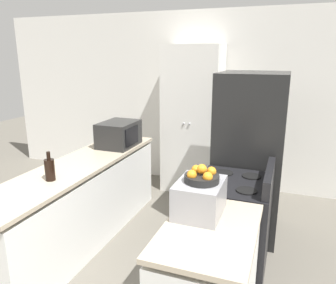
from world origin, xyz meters
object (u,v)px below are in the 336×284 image
Objects in this scene: refrigerator at (249,155)px; toaster_oven at (199,198)px; wine_bottle at (50,169)px; fruit_bowl at (202,176)px; stove at (232,226)px; pantry_cabinet at (192,120)px; microwave at (119,134)px.

refrigerator reaches higher than toaster_oven.
fruit_bowl is at bearing -6.07° from wine_bottle.
stove is 2.68× the size of toaster_oven.
pantry_cabinet is at bearing 107.64° from fruit_bowl.
stove is at bearing 79.64° from fruit_bowl.
refrigerator is (0.94, -0.97, -0.16)m from pantry_cabinet.
pantry_cabinet is 5.41× the size of toaster_oven.
fruit_bowl reaches higher than microwave.
pantry_cabinet is 2.58m from fruit_bowl.
stove is at bearing 78.73° from toaster_oven.
toaster_oven is (0.77, -2.46, -0.05)m from pantry_cabinet.
stove is at bearing 19.08° from wine_bottle.
toaster_oven is at bearing -72.61° from pantry_cabinet.
refrigerator is 2.07m from wine_bottle.
microwave is 2.13× the size of fruit_bowl.
stove is at bearing -24.30° from microwave.
stove is 0.90m from toaster_oven.
fruit_bowl is (0.01, 0.00, 0.16)m from toaster_oven.
fruit_bowl is (-0.13, -0.69, 0.72)m from stove.
pantry_cabinet is 1.25m from microwave.
fruit_bowl reaches higher than wine_bottle.
wine_bottle is 0.68× the size of toaster_oven.
toaster_oven is (-0.14, -0.69, 0.56)m from stove.
pantry_cabinet is at bearing 117.14° from stove.
pantry_cabinet is 8.72× the size of fruit_bowl.
pantry_cabinet is 2.40m from wine_bottle.
refrigerator is 1.50m from toaster_oven.
refrigerator reaches higher than stove.
microwave is 1.96m from toaster_oven.
refrigerator is 1.57m from microwave.
pantry_cabinet is at bearing 74.43° from wine_bottle.
stove is 2.03× the size of microwave.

